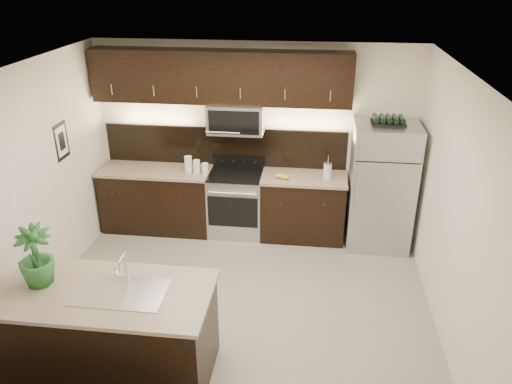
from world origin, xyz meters
TOP-DOWN VIEW (x-y plane):
  - ground at (0.00, 0.00)m, footprint 4.50×4.50m
  - room_walls at (-0.11, -0.04)m, footprint 4.52×4.02m
  - counter_run at (-0.46, 1.69)m, footprint 3.51×0.65m
  - upper_fixtures at (-0.43, 1.84)m, footprint 3.49×0.40m
  - island at (-1.00, -1.19)m, footprint 1.96×0.96m
  - sink_faucet at (-0.85, -1.18)m, footprint 0.84×0.50m
  - refrigerator at (1.75, 1.63)m, footprint 0.84×0.76m
  - wine_rack at (1.75, 1.63)m, footprint 0.43×0.27m
  - plant at (-1.62, -1.14)m, footprint 0.42×0.42m
  - canisters at (-0.82, 1.62)m, footprint 0.34×0.15m
  - french_press at (1.02, 1.64)m, footprint 0.11×0.11m
  - bananas at (0.38, 1.61)m, footprint 0.23×0.21m

SIDE VIEW (x-z plane):
  - ground at x=0.00m, z-range 0.00..0.00m
  - counter_run at x=-0.46m, z-range 0.00..0.94m
  - island at x=-1.00m, z-range 0.00..0.94m
  - refrigerator at x=1.75m, z-range 0.00..1.75m
  - sink_faucet at x=-0.85m, z-range 0.81..1.10m
  - bananas at x=0.38m, z-range 0.94..1.00m
  - canisters at x=-0.82m, z-range 0.93..1.16m
  - french_press at x=1.02m, z-range 0.90..1.23m
  - plant at x=-1.62m, z-range 0.94..1.52m
  - room_walls at x=-0.11m, z-range 0.34..3.05m
  - wine_rack at x=1.75m, z-range 1.75..1.85m
  - upper_fixtures at x=-0.43m, z-range 1.31..2.97m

